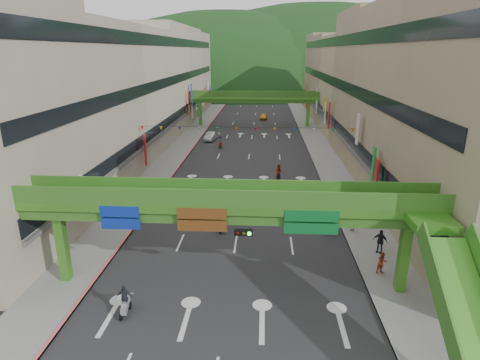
# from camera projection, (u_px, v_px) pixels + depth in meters

# --- Properties ---
(ground) EXTENTS (320.00, 320.00, 0.00)m
(ground) POSITION_uv_depth(u_px,v_px,m) (219.00, 350.00, 20.82)
(ground) COLOR black
(ground) RESTS_ON ground
(road_slab) EXTENTS (18.00, 140.00, 0.02)m
(road_slab) POSITION_uv_depth(u_px,v_px,m) (251.00, 142.00, 68.30)
(road_slab) COLOR #28282B
(road_slab) RESTS_ON ground
(sidewalk_left) EXTENTS (4.00, 140.00, 0.15)m
(sidewalk_left) POSITION_uv_depth(u_px,v_px,m) (187.00, 141.00, 68.91)
(sidewalk_left) COLOR gray
(sidewalk_left) RESTS_ON ground
(sidewalk_right) EXTENTS (4.00, 140.00, 0.15)m
(sidewalk_right) POSITION_uv_depth(u_px,v_px,m) (316.00, 142.00, 67.66)
(sidewalk_right) COLOR gray
(sidewalk_right) RESTS_ON ground
(curb_left) EXTENTS (0.20, 140.00, 0.18)m
(curb_left) POSITION_uv_depth(u_px,v_px,m) (198.00, 141.00, 68.80)
(curb_left) COLOR #CC5959
(curb_left) RESTS_ON ground
(curb_right) EXTENTS (0.20, 140.00, 0.18)m
(curb_right) POSITION_uv_depth(u_px,v_px,m) (305.00, 142.00, 67.76)
(curb_right) COLOR gray
(curb_right) RESTS_ON ground
(building_row_left) EXTENTS (12.80, 95.00, 19.00)m
(building_row_left) POSITION_uv_depth(u_px,v_px,m) (138.00, 85.00, 66.47)
(building_row_left) COLOR #9E937F
(building_row_left) RESTS_ON ground
(building_row_right) EXTENTS (12.80, 95.00, 19.00)m
(building_row_right) POSITION_uv_depth(u_px,v_px,m) (369.00, 86.00, 64.32)
(building_row_right) COLOR gray
(building_row_right) RESTS_ON ground
(overpass_near) EXTENTS (28.00, 12.27, 7.10)m
(overpass_near) POSITION_uv_depth(u_px,v_px,m) (243.00, 217.00, 24.28)
(overpass_near) COLOR #4C9E2D
(overpass_near) RESTS_ON ground
(overpass_far) EXTENTS (28.00, 2.20, 7.10)m
(overpass_far) POSITION_uv_depth(u_px,v_px,m) (254.00, 100.00, 80.89)
(overpass_far) COLOR #4C9E2D
(overpass_far) RESTS_ON ground
(hill_left) EXTENTS (168.00, 140.00, 112.00)m
(hill_left) POSITION_uv_depth(u_px,v_px,m) (225.00, 87.00, 173.63)
(hill_left) COLOR #1C4419
(hill_left) RESTS_ON ground
(hill_right) EXTENTS (208.00, 176.00, 128.00)m
(hill_right) POSITION_uv_depth(u_px,v_px,m) (313.00, 83.00, 190.35)
(hill_right) COLOR #1C4419
(hill_right) RESTS_ON ground
(bunting_string) EXTENTS (26.00, 0.36, 0.47)m
(bunting_string) POSITION_uv_depth(u_px,v_px,m) (246.00, 129.00, 47.48)
(bunting_string) COLOR black
(bunting_string) RESTS_ON ground
(scooter_rider_near) EXTENTS (0.66, 1.60, 2.11)m
(scooter_rider_near) POSITION_uv_depth(u_px,v_px,m) (221.00, 220.00, 34.26)
(scooter_rider_near) COLOR black
(scooter_rider_near) RESTS_ON ground
(scooter_rider_mid) EXTENTS (0.98, 1.60, 2.23)m
(scooter_rider_mid) POSITION_uv_depth(u_px,v_px,m) (279.00, 173.00, 46.88)
(scooter_rider_mid) COLOR black
(scooter_rider_mid) RESTS_ON ground
(scooter_rider_left) EXTENTS (0.98, 1.60, 1.94)m
(scooter_rider_left) POSITION_uv_depth(u_px,v_px,m) (124.00, 300.00, 23.37)
(scooter_rider_left) COLOR gray
(scooter_rider_left) RESTS_ON ground
(scooter_rider_far) EXTENTS (0.87, 1.60, 2.08)m
(scooter_rider_far) POSITION_uv_depth(u_px,v_px,m) (220.00, 142.00, 63.74)
(scooter_rider_far) COLOR #900F05
(scooter_rider_far) RESTS_ON ground
(parked_scooter_row) EXTENTS (1.60, 11.55, 1.08)m
(parked_scooter_row) POSITION_uv_depth(u_px,v_px,m) (321.00, 204.00, 39.19)
(parked_scooter_row) COLOR black
(parked_scooter_row) RESTS_ON ground
(car_silver) EXTENTS (2.13, 4.52, 1.43)m
(car_silver) POSITION_uv_depth(u_px,v_px,m) (211.00, 136.00, 69.31)
(car_silver) COLOR #ABAAB1
(car_silver) RESTS_ON ground
(car_yellow) EXTENTS (1.81, 3.93, 1.30)m
(car_yellow) POSITION_uv_depth(u_px,v_px,m) (264.00, 117.00, 90.28)
(car_yellow) COLOR gold
(car_yellow) RESTS_ON ground
(pedestrian_red) EXTENTS (0.91, 0.82, 1.55)m
(pedestrian_red) POSITION_uv_depth(u_px,v_px,m) (382.00, 265.00, 27.59)
(pedestrian_red) COLOR #B33D21
(pedestrian_red) RESTS_ON ground
(pedestrian_dark) EXTENTS (1.17, 0.94, 1.86)m
(pedestrian_dark) POSITION_uv_depth(u_px,v_px,m) (380.00, 243.00, 30.41)
(pedestrian_dark) COLOR black
(pedestrian_dark) RESTS_ON ground
(pedestrian_blue) EXTENTS (0.80, 0.58, 1.58)m
(pedestrian_blue) POSITION_uv_depth(u_px,v_px,m) (352.00, 224.00, 34.11)
(pedestrian_blue) COLOR navy
(pedestrian_blue) RESTS_ON ground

